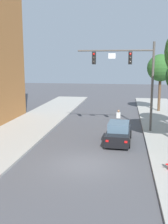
# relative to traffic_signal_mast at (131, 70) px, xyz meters

# --- Properties ---
(ground_plane) EXTENTS (120.00, 120.00, 0.00)m
(ground_plane) POSITION_rel_traffic_signal_mast_xyz_m (-2.79, -8.29, -5.34)
(ground_plane) COLOR #4C4C51
(traffic_signal_mast) EXTENTS (6.45, 0.38, 7.50)m
(traffic_signal_mast) POSITION_rel_traffic_signal_mast_xyz_m (0.00, 0.00, 0.00)
(traffic_signal_mast) COLOR #514C47
(traffic_signal_mast) RESTS_ON sidewalk_right
(car_lead_black) EXTENTS (1.98, 4.31, 1.60)m
(car_lead_black) POSITION_rel_traffic_signal_mast_xyz_m (-0.82, -3.42, -4.61)
(car_lead_black) COLOR black
(car_lead_black) RESTS_ON ground
(pedestrian_crossing_road) EXTENTS (0.36, 0.22, 1.64)m
(pedestrian_crossing_road) POSITION_rel_traffic_signal_mast_xyz_m (-0.99, 1.47, -4.42)
(pedestrian_crossing_road) COLOR #333338
(pedestrian_crossing_road) RESTS_ON ground
(street_tree_third) EXTENTS (3.20, 3.20, 6.77)m
(street_tree_third) POSITION_rel_traffic_signal_mast_xyz_m (3.62, 10.09, -0.06)
(street_tree_third) COLOR brown
(street_tree_third) RESTS_ON sidewalk_right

